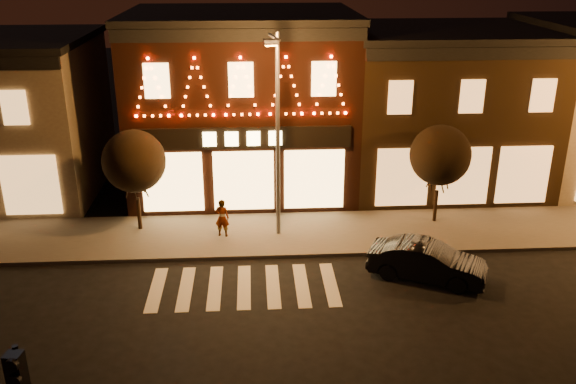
{
  "coord_description": "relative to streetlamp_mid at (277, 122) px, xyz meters",
  "views": [
    {
      "loc": [
        0.38,
        -14.75,
        10.91
      ],
      "look_at": [
        1.52,
        4.0,
        3.49
      ],
      "focal_mm": 38.65,
      "sensor_mm": 36.0,
      "label": 1
    }
  ],
  "objects": [
    {
      "name": "ground",
      "position": [
        -1.33,
        -7.71,
        -4.83
      ],
      "size": [
        120.0,
        120.0,
        0.0
      ],
      "primitive_type": "plane",
      "color": "black",
      "rests_on": "ground"
    },
    {
      "name": "sidewalk_far",
      "position": [
        0.67,
        0.29,
        -4.76
      ],
      "size": [
        44.0,
        4.0,
        0.15
      ],
      "primitive_type": "cube",
      "color": "#47423D",
      "rests_on": "ground"
    },
    {
      "name": "building_pulp",
      "position": [
        -1.33,
        6.27,
        -0.67
      ],
      "size": [
        10.2,
        8.34,
        8.3
      ],
      "color": "black",
      "rests_on": "ground"
    },
    {
      "name": "building_right_a",
      "position": [
        8.17,
        6.28,
        -1.07
      ],
      "size": [
        9.2,
        8.28,
        7.5
      ],
      "color": "#362513",
      "rests_on": "ground"
    },
    {
      "name": "streetlamp_mid",
      "position": [
        0.0,
        0.0,
        0.0
      ],
      "size": [
        0.63,
        1.83,
        7.98
      ],
      "rotation": [
        0.0,
        0.0,
        0.18
      ],
      "color": "#59595E",
      "rests_on": "sidewalk_far"
    },
    {
      "name": "tree_left",
      "position": [
        -5.61,
        1.03,
        -1.76
      ],
      "size": [
        2.5,
        2.5,
        4.17
      ],
      "rotation": [
        0.0,
        0.0,
        0.05
      ],
      "color": "black",
      "rests_on": "sidewalk_far"
    },
    {
      "name": "tree_right",
      "position": [
        6.7,
        1.08,
        -1.78
      ],
      "size": [
        2.48,
        2.48,
        4.15
      ],
      "rotation": [
        0.0,
        0.0,
        0.25
      ],
      "color": "black",
      "rests_on": "sidewalk_far"
    },
    {
      "name": "dark_sedan",
      "position": [
        5.1,
        -3.51,
        -4.16
      ],
      "size": [
        4.29,
        3.0,
        1.34
      ],
      "primitive_type": "imported",
      "rotation": [
        0.0,
        0.0,
        1.14
      ],
      "color": "black",
      "rests_on": "ground"
    },
    {
      "name": "pedestrian",
      "position": [
        -2.2,
        0.13,
        -3.9
      ],
      "size": [
        0.64,
        0.49,
        1.56
      ],
      "primitive_type": "imported",
      "rotation": [
        0.0,
        0.0,
        2.92
      ],
      "color": "gray",
      "rests_on": "sidewalk_far"
    }
  ]
}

